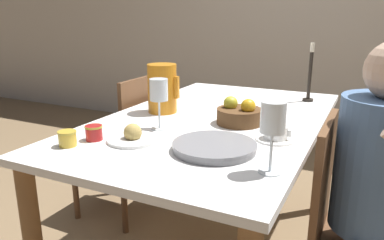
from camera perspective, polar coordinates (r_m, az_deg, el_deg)
name	(u,v)px	position (r m, az deg, el deg)	size (l,w,h in m)	color
wall_back	(306,8)	(3.89, 17.03, 15.97)	(10.00, 0.06, 2.60)	beige
dining_table	(214,139)	(1.82, 3.38, -2.88)	(0.96, 1.62, 0.77)	white
chair_person_side	(354,237)	(1.52, 23.50, -16.10)	(0.42, 0.42, 0.90)	brown
chair_opposite	(125,144)	(2.34, -10.18, -3.61)	(0.42, 0.42, 0.90)	brown
red_pitcher	(162,88)	(1.87, -4.56, 4.85)	(0.17, 0.14, 0.24)	orange
wine_glass_water	(159,92)	(1.57, -5.09, 4.28)	(0.08, 0.08, 0.22)	white
wine_glass_juice	(273,121)	(1.14, 12.23, -0.18)	(0.08, 0.08, 0.23)	white
teacup_near_person	(276,134)	(1.49, 12.65, -2.14)	(0.15, 0.15, 0.06)	white
serving_tray	(214,147)	(1.35, 3.44, -4.10)	(0.31, 0.31, 0.03)	gray
bread_plate	(133,137)	(1.47, -8.99, -2.51)	(0.20, 0.20, 0.07)	white
jam_jar_amber	(67,138)	(1.47, -18.46, -2.58)	(0.07, 0.07, 0.06)	gold
jam_jar_red	(94,132)	(1.51, -14.73, -1.78)	(0.07, 0.07, 0.06)	#A81E1E
fruit_bowl	(239,114)	(1.68, 7.22, 0.84)	(0.20, 0.20, 0.12)	brown
candlestick_tall	(310,79)	(2.20, 17.48, 6.00)	(0.06, 0.06, 0.33)	black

